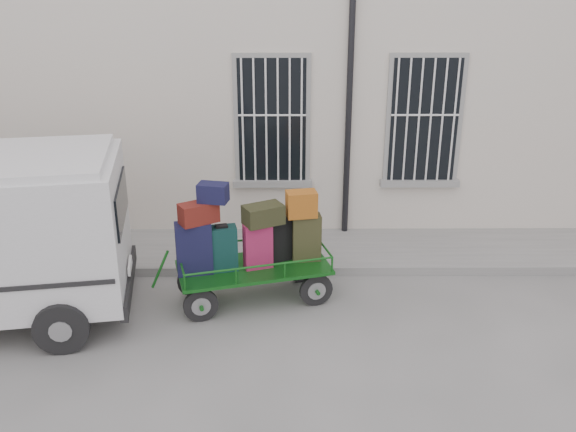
# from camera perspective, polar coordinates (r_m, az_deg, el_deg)

# --- Properties ---
(ground) EXTENTS (80.00, 80.00, 0.00)m
(ground) POSITION_cam_1_polar(r_m,az_deg,el_deg) (9.58, 0.82, -9.12)
(ground) COLOR #63635F
(ground) RESTS_ON ground
(building) EXTENTS (24.00, 5.15, 6.00)m
(building) POSITION_cam_1_polar(r_m,az_deg,el_deg) (13.82, 0.44, 13.99)
(building) COLOR beige
(building) RESTS_ON ground
(sidewalk) EXTENTS (24.00, 1.70, 0.15)m
(sidewalk) POSITION_cam_1_polar(r_m,az_deg,el_deg) (11.48, 0.61, -3.07)
(sidewalk) COLOR slate
(sidewalk) RESTS_ON ground
(luggage_cart) EXTENTS (2.73, 1.58, 1.97)m
(luggage_cart) POSITION_cam_1_polar(r_m,az_deg,el_deg) (9.64, -3.43, -2.62)
(luggage_cart) COLOR black
(luggage_cart) RESTS_ON ground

